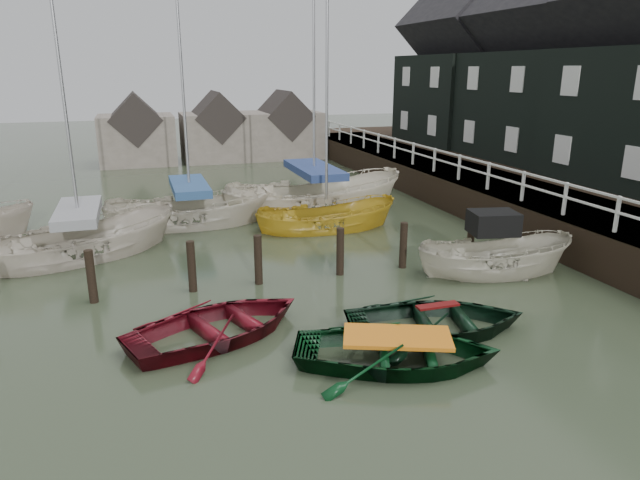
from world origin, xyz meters
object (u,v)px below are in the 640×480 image
object	(u,v)px
rowboat_dkgreen	(436,332)
sailboat_c	(326,228)
sailboat_d	(314,209)
rowboat_green	(396,364)
motorboat	(493,271)
sailboat_b	(192,223)
sailboat_a	(83,255)
rowboat_red	(220,337)

from	to	relation	value
rowboat_dkgreen	sailboat_c	distance (m)	9.06
sailboat_c	sailboat_d	world-z (taller)	sailboat_d
rowboat_green	motorboat	size ratio (longest dim) A/B	0.86
rowboat_green	sailboat_b	world-z (taller)	sailboat_b
rowboat_green	sailboat_c	xyz separation A→B (m)	(1.89, 10.12, 0.02)
rowboat_green	sailboat_b	bearing A→B (deg)	34.84
sailboat_a	sailboat_d	bearing A→B (deg)	-90.22
rowboat_green	sailboat_b	xyz separation A→B (m)	(-2.84, 12.29, 0.06)
rowboat_red	rowboat_green	size ratio (longest dim) A/B	1.01
sailboat_b	motorboat	bearing A→B (deg)	-134.32
rowboat_red	sailboat_d	bearing A→B (deg)	-47.99
rowboat_dkgreen	sailboat_b	xyz separation A→B (m)	(-4.34, 11.22, 0.06)
motorboat	sailboat_b	size ratio (longest dim) A/B	0.40
rowboat_dkgreen	motorboat	xyz separation A→B (m)	(3.44, 2.87, 0.09)
rowboat_red	sailboat_d	distance (m)	11.95
rowboat_red	rowboat_dkgreen	world-z (taller)	rowboat_red
motorboat	sailboat_d	world-z (taller)	sailboat_d
rowboat_red	rowboat_green	world-z (taller)	rowboat_red
motorboat	sailboat_c	size ratio (longest dim) A/B	0.47
sailboat_a	sailboat_b	bearing A→B (deg)	-73.82
rowboat_dkgreen	sailboat_a	bearing A→B (deg)	55.87
motorboat	sailboat_b	bearing A→B (deg)	54.18
sailboat_c	sailboat_d	bearing A→B (deg)	-5.27
motorboat	sailboat_b	world-z (taller)	sailboat_b
sailboat_d	sailboat_b	bearing A→B (deg)	97.47
motorboat	rowboat_red	bearing A→B (deg)	112.41
sailboat_a	sailboat_d	world-z (taller)	sailboat_d
sailboat_b	sailboat_c	world-z (taller)	sailboat_b
rowboat_dkgreen	rowboat_red	bearing A→B (deg)	86.88
rowboat_red	rowboat_dkgreen	bearing A→B (deg)	-125.46
sailboat_b	sailboat_d	distance (m)	5.18
sailboat_b	sailboat_d	size ratio (longest dim) A/B	0.97
rowboat_dkgreen	sailboat_d	distance (m)	11.89
rowboat_dkgreen	sailboat_d	size ratio (longest dim) A/B	0.33
rowboat_green	motorboat	distance (m)	6.31
rowboat_dkgreen	sailboat_c	size ratio (longest dim) A/B	0.40
sailboat_b	sailboat_d	bearing A→B (deg)	-80.23
motorboat	sailboat_d	xyz separation A→B (m)	(-2.64, 8.99, -0.03)
rowboat_green	rowboat_red	bearing A→B (deg)	75.99
rowboat_red	sailboat_d	size ratio (longest dim) A/B	0.34
sailboat_d	rowboat_green	bearing A→B (deg)	170.35
rowboat_red	rowboat_green	xyz separation A→B (m)	(3.22, -2.33, 0.00)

